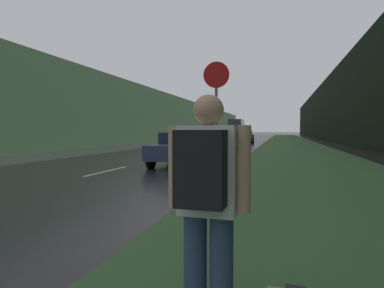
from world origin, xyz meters
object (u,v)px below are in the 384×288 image
object	(u,v)px
car_passing_near	(182,148)
delivery_truck	(237,128)
hitchhiker_with_backpack	(207,199)
car_passing_far	(244,137)
stop_sign	(216,114)

from	to	relation	value
car_passing_near	delivery_truck	world-z (taller)	delivery_truck
hitchhiker_with_backpack	car_passing_far	size ratio (longest dim) A/B	0.39
stop_sign	car_passing_far	size ratio (longest dim) A/B	0.71
stop_sign	car_passing_near	distance (m)	6.07
hitchhiker_with_backpack	car_passing_near	size ratio (longest dim) A/B	0.42
car_passing_near	car_passing_far	size ratio (longest dim) A/B	0.92
delivery_truck	stop_sign	bearing A→B (deg)	-83.39
stop_sign	car_passing_near	world-z (taller)	stop_sign
stop_sign	car_passing_near	size ratio (longest dim) A/B	0.77
hitchhiker_with_backpack	delivery_truck	size ratio (longest dim) A/B	0.23
hitchhiker_with_backpack	stop_sign	bearing A→B (deg)	102.67
car_passing_far	stop_sign	bearing A→B (deg)	94.68
delivery_truck	car_passing_far	bearing A→B (deg)	-81.29
stop_sign	car_passing_far	xyz separation A→B (m)	(-2.43, 29.67, -1.11)
car_passing_near	delivery_truck	distance (m)	51.42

